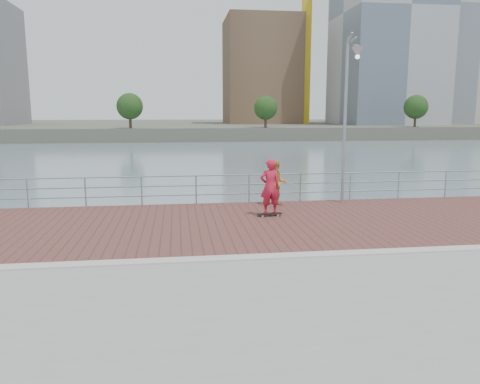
{
  "coord_description": "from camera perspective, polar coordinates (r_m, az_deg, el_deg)",
  "views": [
    {
      "loc": [
        -1.72,
        -10.74,
        3.52
      ],
      "look_at": [
        0.0,
        2.0,
        1.3
      ],
      "focal_mm": 35.0,
      "sensor_mm": 36.0,
      "label": 1
    }
  ],
  "objects": [
    {
      "name": "bystander",
      "position": [
        17.59,
        4.46,
        1.07
      ],
      "size": [
        0.91,
        0.76,
        1.68
      ],
      "primitive_type": "imported",
      "rotation": [
        0.0,
        0.0,
        -0.16
      ],
      "color": "gold",
      "rests_on": "brick_lane"
    },
    {
      "name": "shoreline_trees",
      "position": [
        91.2,
        8.25,
        10.17
      ],
      "size": [
        169.44,
        4.83,
        6.43
      ],
      "color": "#473323",
      "rests_on": "far_shore"
    },
    {
      "name": "skateboarder",
      "position": [
        15.71,
        3.66,
        0.66
      ],
      "size": [
        0.71,
        0.5,
        1.85
      ],
      "primitive_type": "imported",
      "rotation": [
        0.0,
        0.0,
        3.23
      ],
      "color": "red",
      "rests_on": "skateboard"
    },
    {
      "name": "guardrail",
      "position": [
        18.05,
        -2.13,
        0.77
      ],
      "size": [
        39.06,
        0.06,
        1.13
      ],
      "color": "#8C9EA8",
      "rests_on": "brick_lane"
    },
    {
      "name": "brick_lane",
      "position": [
        14.86,
        -0.83,
        -3.86
      ],
      "size": [
        40.0,
        6.8,
        0.02
      ],
      "primitive_type": "cube",
      "color": "brown",
      "rests_on": "seawall"
    },
    {
      "name": "street_lamp",
      "position": [
        17.98,
        13.31,
        12.01
      ],
      "size": [
        0.44,
        1.28,
        6.05
      ],
      "color": "gray",
      "rests_on": "brick_lane"
    },
    {
      "name": "skateboard",
      "position": [
        15.89,
        3.62,
        -2.67
      ],
      "size": [
        0.85,
        0.29,
        0.1
      ],
      "rotation": [
        0.0,
        0.0,
        0.09
      ],
      "color": "black",
      "rests_on": "brick_lane"
    },
    {
      "name": "far_shore",
      "position": [
        133.32,
        -7.02,
        7.88
      ],
      "size": [
        320.0,
        95.0,
        2.5
      ],
      "primitive_type": "cube",
      "color": "#4C5142",
      "rests_on": "ground"
    },
    {
      "name": "water",
      "position": [
        12.2,
        1.32,
        -17.11
      ],
      "size": [
        400.0,
        400.0,
        0.0
      ],
      "primitive_type": "plane",
      "color": "slate",
      "rests_on": "ground"
    },
    {
      "name": "curb",
      "position": [
        11.42,
        1.36,
        -7.99
      ],
      "size": [
        40.0,
        0.4,
        0.06
      ],
      "primitive_type": "cube",
      "color": "#B7B5AD",
      "rests_on": "seawall"
    },
    {
      "name": "skyline",
      "position": [
        120.83,
        8.28,
        18.15
      ],
      "size": [
        233.0,
        41.0,
        57.4
      ],
      "color": "#ADA38E",
      "rests_on": "far_shore"
    }
  ]
}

